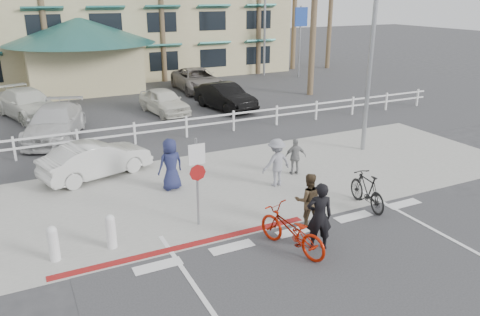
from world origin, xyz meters
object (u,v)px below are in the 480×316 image
bike_red (291,231)px  bike_black (367,190)px  sign_post (197,178)px  car_white_sedan (96,159)px

bike_red → bike_black: (3.49, 1.17, -0.01)m
bike_red → sign_post: bearing=-71.8°
sign_post → bike_red: sign_post is taller
car_white_sedan → bike_black: bearing=-149.8°
sign_post → bike_black: (5.10, -1.21, -0.89)m
sign_post → bike_red: 3.01m
bike_red → car_white_sedan: size_ratio=0.55×
bike_black → sign_post: bearing=-4.9°
bike_red → bike_black: bike_red is taller
sign_post → bike_black: size_ratio=1.55×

